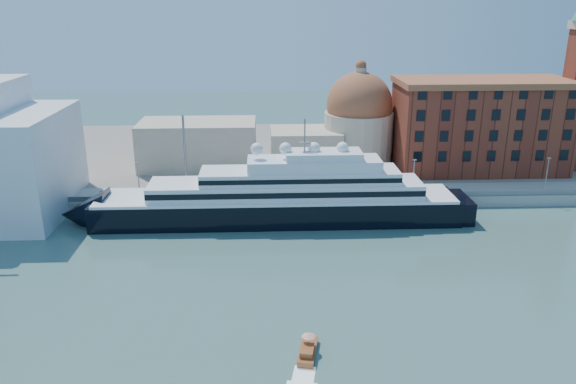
{
  "coord_description": "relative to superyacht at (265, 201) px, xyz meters",
  "views": [
    {
      "loc": [
        -2.83,
        -85.74,
        43.31
      ],
      "look_at": [
        1.74,
        18.0,
        8.02
      ],
      "focal_mm": 35.0,
      "sensor_mm": 36.0,
      "label": 1
    }
  ],
  "objects": [
    {
      "name": "quay",
      "position": [
        2.74,
        11.0,
        -3.09
      ],
      "size": [
        180.0,
        10.0,
        2.5
      ],
      "primitive_type": "cube",
      "color": "gray",
      "rests_on": "ground"
    },
    {
      "name": "warehouse",
      "position": [
        54.74,
        29.0,
        9.45
      ],
      "size": [
        43.0,
        19.0,
        23.25
      ],
      "color": "maroon",
      "rests_on": "land"
    },
    {
      "name": "ground",
      "position": [
        2.74,
        -23.0,
        -4.34
      ],
      "size": [
        400.0,
        400.0,
        0.0
      ],
      "primitive_type": "plane",
      "color": "#335955",
      "rests_on": "ground"
    },
    {
      "name": "service_barge",
      "position": [
        -48.81,
        -2.21,
        -3.49
      ],
      "size": [
        13.33,
        5.09,
        2.95
      ],
      "rotation": [
        0.0,
        0.0,
        0.06
      ],
      "color": "white",
      "rests_on": "ground"
    },
    {
      "name": "church",
      "position": [
        9.12,
        34.72,
        6.57
      ],
      "size": [
        66.0,
        18.0,
        25.5
      ],
      "color": "beige",
      "rests_on": "land"
    },
    {
      "name": "land",
      "position": [
        2.74,
        52.0,
        -3.34
      ],
      "size": [
        260.0,
        72.0,
        2.0
      ],
      "primitive_type": "cube",
      "color": "slate",
      "rests_on": "ground"
    },
    {
      "name": "water_taxi",
      "position": [
        5.18,
        -47.07,
        -3.63
      ],
      "size": [
        3.22,
        6.45,
        2.93
      ],
      "rotation": [
        0.0,
        0.0,
        -0.2
      ],
      "color": "brown",
      "rests_on": "ground"
    },
    {
      "name": "quay_fence",
      "position": [
        2.74,
        6.5,
        -1.24
      ],
      "size": [
        180.0,
        0.1,
        1.2
      ],
      "primitive_type": "cube",
      "color": "slate",
      "rests_on": "quay"
    },
    {
      "name": "lamp_posts",
      "position": [
        -9.93,
        9.27,
        5.5
      ],
      "size": [
        120.8,
        2.4,
        18.0
      ],
      "color": "slate",
      "rests_on": "quay"
    },
    {
      "name": "superyacht",
      "position": [
        0.0,
        0.0,
        0.0
      ],
      "size": [
        84.11,
        11.66,
        25.14
      ],
      "color": "black",
      "rests_on": "ground"
    }
  ]
}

